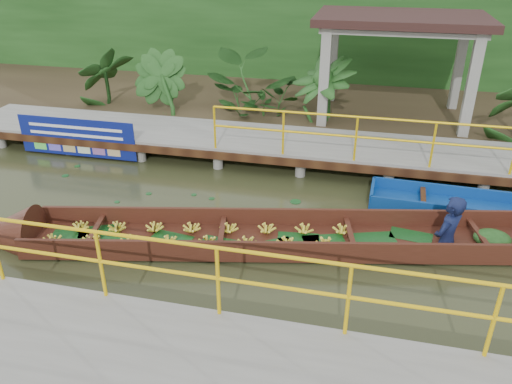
# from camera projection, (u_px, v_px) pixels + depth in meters

# --- Properties ---
(ground) EXTENTS (80.00, 80.00, 0.00)m
(ground) POSITION_uv_depth(u_px,v_px,m) (227.00, 229.00, 9.52)
(ground) COLOR #2B2F17
(ground) RESTS_ON ground
(land_strip) EXTENTS (30.00, 8.00, 0.45)m
(land_strip) POSITION_uv_depth(u_px,v_px,m) (292.00, 104.00, 15.93)
(land_strip) COLOR #2F2417
(land_strip) RESTS_ON ground
(far_dock) EXTENTS (16.00, 2.06, 1.66)m
(far_dock) POSITION_uv_depth(u_px,v_px,m) (266.00, 142.00, 12.27)
(far_dock) COLOR slate
(far_dock) RESTS_ON ground
(pavilion) EXTENTS (4.40, 3.00, 3.00)m
(pavilion) POSITION_uv_depth(u_px,v_px,m) (400.00, 30.00, 13.10)
(pavilion) COLOR slate
(pavilion) RESTS_ON ground
(foliage_backdrop) EXTENTS (30.00, 0.80, 4.00)m
(foliage_backdrop) POSITION_uv_depth(u_px,v_px,m) (306.00, 34.00, 17.29)
(foliage_backdrop) COLOR #163A12
(foliage_backdrop) RESTS_ON ground
(vendor_boat) EXTENTS (11.36, 3.45, 2.30)m
(vendor_boat) POSITION_uv_depth(u_px,v_px,m) (300.00, 234.00, 8.92)
(vendor_boat) COLOR #39190F
(vendor_boat) RESTS_ON ground
(moored_blue_boat) EXTENTS (3.63, 1.11, 0.86)m
(moored_blue_boat) POSITION_uv_depth(u_px,v_px,m) (495.00, 211.00, 9.85)
(moored_blue_boat) COLOR navy
(moored_blue_boat) RESTS_ON ground
(blue_banner) EXTENTS (3.12, 0.04, 0.97)m
(blue_banner) POSITION_uv_depth(u_px,v_px,m) (77.00, 137.00, 12.35)
(blue_banner) COLOR navy
(blue_banner) RESTS_ON ground
(tropical_plants) EXTENTS (14.34, 1.34, 1.68)m
(tropical_plants) POSITION_uv_depth(u_px,v_px,m) (312.00, 92.00, 13.36)
(tropical_plants) COLOR #163A12
(tropical_plants) RESTS_ON ground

